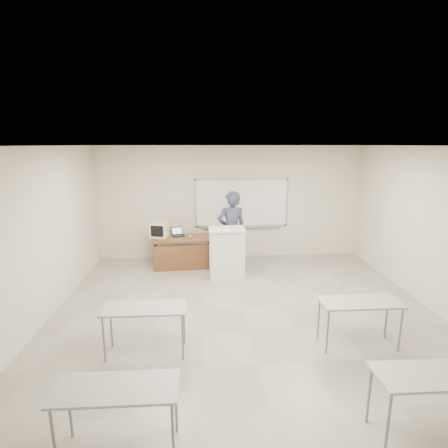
{
  "coord_description": "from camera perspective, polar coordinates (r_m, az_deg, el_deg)",
  "views": [
    {
      "loc": [
        -0.74,
        -5.2,
        3.02
      ],
      "look_at": [
        -0.28,
        2.2,
        1.33
      ],
      "focal_mm": 28.0,
      "sensor_mm": 36.0,
      "label": 1
    }
  ],
  "objects": [
    {
      "name": "floor",
      "position": [
        6.06,
        4.13,
        -17.13
      ],
      "size": [
        7.0,
        8.0,
        0.01
      ],
      "primitive_type": "cube",
      "color": "gray",
      "rests_on": "ground"
    },
    {
      "name": "whiteboard",
      "position": [
        9.35,
        2.89,
        3.36
      ],
      "size": [
        2.48,
        0.1,
        1.31
      ],
      "color": "white",
      "rests_on": "floor"
    },
    {
      "name": "student_desks",
      "position": [
        4.57,
        6.62,
        -18.19
      ],
      "size": [
        4.4,
        2.2,
        0.73
      ],
      "color": "#9F9F9A",
      "rests_on": "floor"
    },
    {
      "name": "instructor_desk",
      "position": [
        8.76,
        -6.82,
        -3.61
      ],
      "size": [
        1.49,
        0.75,
        0.75
      ],
      "rotation": [
        0.0,
        0.0,
        0.07
      ],
      "color": "brown",
      "rests_on": "floor"
    },
    {
      "name": "podium",
      "position": [
        8.09,
        0.45,
        -4.67
      ],
      "size": [
        0.82,
        0.6,
        1.16
      ],
      "rotation": [
        0.0,
        0.0,
        0.03
      ],
      "color": "silver",
      "rests_on": "floor"
    },
    {
      "name": "crt_monitor",
      "position": [
        8.94,
        -10.33,
        -0.82
      ],
      "size": [
        0.42,
        0.47,
        0.4
      ],
      "rotation": [
        0.0,
        0.0,
        -0.24
      ],
      "color": "beige",
      "rests_on": "instructor_desk"
    },
    {
      "name": "laptop",
      "position": [
        8.95,
        -7.41,
        -1.6
      ],
      "size": [
        0.29,
        0.27,
        0.22
      ],
      "rotation": [
        0.0,
        0.0,
        0.39
      ],
      "color": "black",
      "rests_on": "instructor_desk"
    },
    {
      "name": "mouse",
      "position": [
        8.85,
        -5.51,
        -1.95
      ],
      "size": [
        0.11,
        0.08,
        0.04
      ],
      "primitive_type": "ellipsoid",
      "rotation": [
        0.0,
        0.0,
        0.17
      ],
      "color": "silver",
      "rests_on": "instructor_desk"
    },
    {
      "name": "keyboard",
      "position": [
        7.83,
        1.61,
        -0.8
      ],
      "size": [
        0.45,
        0.27,
        0.02
      ],
      "primitive_type": "cube",
      "rotation": [
        0.0,
        0.0,
        -0.31
      ],
      "color": "beige",
      "rests_on": "podium"
    },
    {
      "name": "presenter",
      "position": [
        8.47,
        1.24,
        -1.13
      ],
      "size": [
        0.79,
        0.61,
        1.95
      ],
      "primitive_type": "imported",
      "rotation": [
        0.0,
        0.0,
        3.35
      ],
      "color": "black",
      "rests_on": "floor"
    }
  ]
}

